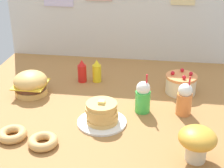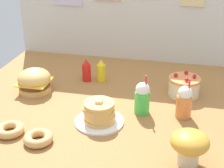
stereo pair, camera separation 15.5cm
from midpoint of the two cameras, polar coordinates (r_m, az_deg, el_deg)
ground_plane at (r=2.15m, az=-4.57°, el=-5.49°), size 1.94×2.04×0.02m
back_wall at (r=2.91m, az=-0.60°, el=13.51°), size 1.94×0.04×0.97m
burger at (r=2.45m, az=-15.35°, el=0.05°), size 0.23×0.23×0.17m
pancake_stack at (r=2.03m, az=-3.92°, el=-5.20°), size 0.30×0.30×0.15m
layer_cake at (r=2.42m, az=9.78°, el=0.01°), size 0.22×0.22×0.16m
ketchup_bottle at (r=2.57m, az=-6.81°, el=2.07°), size 0.07×0.07×0.18m
mustard_bottle at (r=2.56m, az=-4.32°, el=2.10°), size 0.07×0.07×0.18m
cream_soda_cup at (r=2.14m, az=3.17°, el=-2.24°), size 0.10×0.10×0.27m
orange_float_cup at (r=2.14m, az=10.12°, el=-2.59°), size 0.10×0.10×0.27m
donut_pink_glaze at (r=2.02m, az=-18.64°, el=-8.05°), size 0.16×0.16×0.05m
donut_chocolate at (r=1.91m, az=-13.89°, el=-9.43°), size 0.16×0.16×0.05m
mushroom_stool at (r=1.74m, az=11.72°, el=-9.44°), size 0.19×0.19×0.19m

